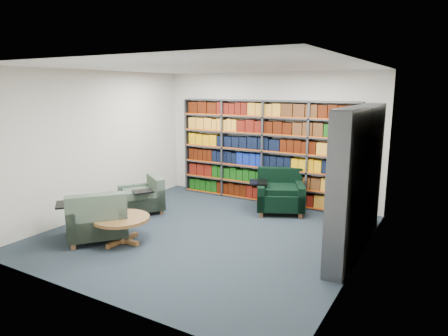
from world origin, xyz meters
The scene contains 7 objects.
room_shell centered at (0.00, 0.00, 1.40)m, with size 5.02×5.02×2.82m.
bookshelf_back centered at (0.00, 2.34, 1.10)m, with size 4.00×0.28×2.20m.
bookshelf_right centered at (2.34, 0.60, 1.10)m, with size 0.28×2.50×2.20m.
chair_teal_left centered at (-1.75, 0.43, 0.29)m, with size 1.09×1.09×0.71m.
chair_green_right centered at (0.57, 1.88, 0.34)m, with size 1.24×1.23×0.84m.
chair_teal_front centered at (-1.40, -1.15, 0.34)m, with size 1.30×1.30×0.84m.
coffee_table centered at (-0.97, -1.02, 0.34)m, with size 0.90×0.90×0.64m.
Camera 1 is at (3.54, -5.49, 2.48)m, focal length 32.00 mm.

